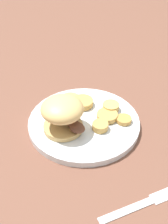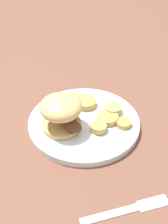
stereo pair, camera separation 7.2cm
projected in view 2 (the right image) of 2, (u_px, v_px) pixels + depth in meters
name	position (u px, v px, depth m)	size (l,w,h in m)	color
ground_plane	(84.00, 126.00, 0.75)	(4.00, 4.00, 0.00)	brown
dinner_plate	(84.00, 123.00, 0.74)	(0.26, 0.26, 0.02)	white
sandwich	(62.00, 111.00, 0.69)	(0.10, 0.11, 0.08)	tan
potato_round_0	(86.00, 102.00, 0.78)	(0.05, 0.05, 0.01)	tan
potato_round_1	(99.00, 127.00, 0.71)	(0.04, 0.04, 0.02)	tan
potato_round_2	(124.00, 123.00, 0.72)	(0.04, 0.04, 0.01)	#BC8942
potato_round_3	(74.00, 99.00, 0.79)	(0.05, 0.05, 0.01)	tan
potato_round_4	(113.00, 109.00, 0.76)	(0.04, 0.04, 0.02)	tan
potato_round_5	(108.00, 117.00, 0.74)	(0.05, 0.05, 0.01)	tan
fork	(127.00, 210.00, 0.57)	(0.17, 0.06, 0.00)	silver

